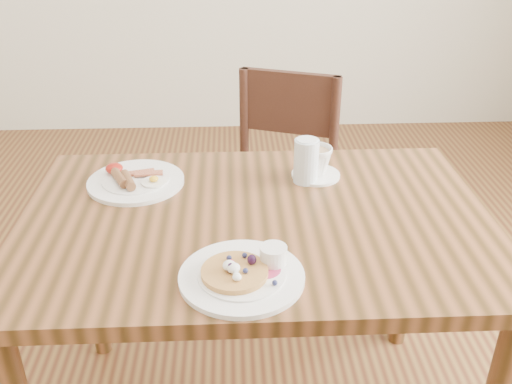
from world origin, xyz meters
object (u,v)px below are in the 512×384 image
chair_far (279,180)px  breakfast_plate (134,180)px  dining_table (256,249)px  pancake_plate (244,273)px  water_glass (306,161)px  teacup_saucer (316,163)px

chair_far → breakfast_plate: size_ratio=3.26×
breakfast_plate → chair_far: bearing=47.8°
dining_table → pancake_plate: bearing=-98.4°
pancake_plate → water_glass: 0.49m
chair_far → water_glass: 0.60m
chair_far → breakfast_plate: bearing=67.9°
dining_table → chair_far: (0.12, 0.70, -0.16)m
water_glass → breakfast_plate: bearing=179.2°
dining_table → teacup_saucer: teacup_saucer is taller
dining_table → chair_far: 0.72m
chair_far → teacup_saucer: chair_far is taller
pancake_plate → teacup_saucer: (0.22, 0.48, 0.03)m
chair_far → pancake_plate: (-0.16, -0.95, 0.27)m
pancake_plate → water_glass: size_ratio=2.14×
breakfast_plate → teacup_saucer: (0.52, 0.02, 0.03)m
dining_table → breakfast_plate: 0.40m
dining_table → pancake_plate: (-0.04, -0.26, 0.11)m
dining_table → chair_far: size_ratio=1.36×
breakfast_plate → dining_table: bearing=-30.3°
dining_table → teacup_saucer: size_ratio=8.57×
pancake_plate → water_glass: (0.19, 0.45, 0.05)m
dining_table → water_glass: bearing=51.6°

